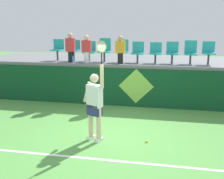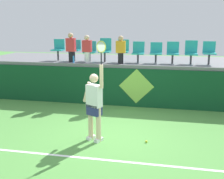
% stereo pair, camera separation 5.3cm
% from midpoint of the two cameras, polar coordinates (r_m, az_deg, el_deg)
% --- Properties ---
extents(ground_plane, '(40.00, 40.00, 0.00)m').
position_cam_midpoint_polar(ground_plane, '(7.70, 0.02, -9.50)').
color(ground_plane, '#519342').
extents(court_back_wall, '(12.38, 0.20, 1.41)m').
position_cam_midpoint_polar(court_back_wall, '(10.24, 3.28, 0.49)').
color(court_back_wall, '#0F4223').
rests_on(court_back_wall, ground_plane).
extents(spectator_platform, '(12.38, 3.18, 0.12)m').
position_cam_midpoint_polar(spectator_platform, '(11.61, 4.43, 5.84)').
color(spectator_platform, slate).
rests_on(spectator_platform, court_back_wall).
extents(court_baseline_stripe, '(11.15, 0.08, 0.01)m').
position_cam_midpoint_polar(court_baseline_stripe, '(6.50, -2.42, -14.04)').
color(court_baseline_stripe, white).
rests_on(court_baseline_stripe, ground_plane).
extents(tennis_player, '(0.71, 0.39, 2.59)m').
position_cam_midpoint_polar(tennis_player, '(7.12, -3.39, -2.87)').
color(tennis_player, white).
rests_on(tennis_player, ground_plane).
extents(tennis_ball, '(0.07, 0.07, 0.07)m').
position_cam_midpoint_polar(tennis_ball, '(7.35, 7.23, -10.48)').
color(tennis_ball, '#D1E533').
rests_on(tennis_ball, ground_plane).
extents(water_bottle, '(0.06, 0.06, 0.26)m').
position_cam_midpoint_polar(water_bottle, '(10.64, -7.70, 6.10)').
color(water_bottle, '#338CE5').
rests_on(water_bottle, spectator_platform).
extents(stadium_chair_0, '(0.44, 0.42, 0.84)m').
position_cam_midpoint_polar(stadium_chair_0, '(11.46, -10.74, 8.27)').
color(stadium_chair_0, '#38383D').
rests_on(stadium_chair_0, spectator_platform).
extents(stadium_chair_1, '(0.44, 0.42, 0.82)m').
position_cam_midpoint_polar(stadium_chair_1, '(11.22, -7.50, 8.26)').
color(stadium_chair_1, '#38383D').
rests_on(stadium_chair_1, spectator_platform).
extents(stadium_chair_2, '(0.44, 0.42, 0.77)m').
position_cam_midpoint_polar(stadium_chair_2, '(11.05, -4.36, 7.98)').
color(stadium_chair_2, '#38383D').
rests_on(stadium_chair_2, spectator_platform).
extents(stadium_chair_3, '(0.44, 0.42, 0.89)m').
position_cam_midpoint_polar(stadium_chair_3, '(10.90, -1.26, 8.27)').
color(stadium_chair_3, '#38383D').
rests_on(stadium_chair_3, spectator_platform).
extents(stadium_chair_4, '(0.44, 0.42, 0.85)m').
position_cam_midpoint_polar(stadium_chair_4, '(10.77, 2.35, 8.13)').
color(stadium_chair_4, '#38383D').
rests_on(stadium_chair_4, spectator_platform).
extents(stadium_chair_5, '(0.44, 0.42, 0.78)m').
position_cam_midpoint_polar(stadium_chair_5, '(10.69, 5.53, 7.77)').
color(stadium_chair_5, '#38383D').
rests_on(stadium_chair_5, spectator_platform).
extents(stadium_chair_6, '(0.44, 0.42, 0.76)m').
position_cam_midpoint_polar(stadium_chair_6, '(10.64, 9.12, 7.63)').
color(stadium_chair_6, '#38383D').
rests_on(stadium_chair_6, spectator_platform).
extents(stadium_chair_7, '(0.44, 0.42, 0.80)m').
position_cam_midpoint_polar(stadium_chair_7, '(10.63, 12.43, 7.55)').
color(stadium_chair_7, '#38383D').
rests_on(stadium_chair_7, spectator_platform).
extents(stadium_chair_8, '(0.44, 0.42, 0.85)m').
position_cam_midpoint_polar(stadium_chair_8, '(10.67, 15.99, 7.47)').
color(stadium_chair_8, '#38383D').
rests_on(stadium_chair_8, spectator_platform).
extents(stadium_chair_9, '(0.44, 0.42, 0.82)m').
position_cam_midpoint_polar(stadium_chair_9, '(10.73, 19.36, 7.34)').
color(stadium_chair_9, '#38383D').
rests_on(stadium_chair_9, spectator_platform).
extents(spectator_0, '(0.34, 0.20, 1.03)m').
position_cam_midpoint_polar(spectator_0, '(10.65, -4.97, 8.37)').
color(spectator_0, white).
rests_on(spectator_0, spectator_platform).
extents(spectator_1, '(0.34, 0.20, 1.11)m').
position_cam_midpoint_polar(spectator_1, '(10.82, -8.24, 8.60)').
color(spectator_1, black).
rests_on(spectator_1, spectator_platform).
extents(spectator_2, '(0.34, 0.20, 1.02)m').
position_cam_midpoint_polar(spectator_2, '(10.31, 1.94, 8.20)').
color(spectator_2, black).
rests_on(spectator_2, spectator_platform).
extents(wall_signage_mount, '(1.27, 0.01, 1.41)m').
position_cam_midpoint_polar(wall_signage_mount, '(10.28, 5.06, -3.54)').
color(wall_signage_mount, '#0F4223').
rests_on(wall_signage_mount, ground_plane).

